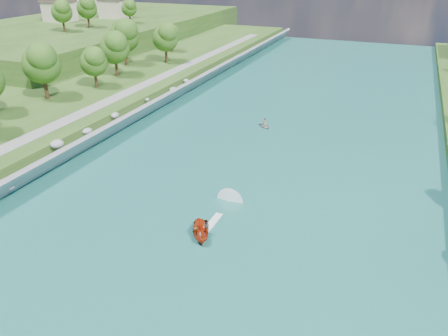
% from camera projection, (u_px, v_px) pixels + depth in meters
% --- Properties ---
extents(ground, '(260.00, 260.00, 0.00)m').
position_uv_depth(ground, '(174.00, 259.00, 45.82)').
color(ground, '#2D5119').
rests_on(ground, ground).
extents(river_water, '(55.00, 240.00, 0.10)m').
position_uv_depth(river_water, '(241.00, 178.00, 62.41)').
color(river_water, '#196151').
rests_on(river_water, ground).
extents(ridge_west, '(60.00, 120.00, 9.00)m').
position_uv_depth(ridge_west, '(94.00, 33.00, 151.20)').
color(ridge_west, '#2D5119').
rests_on(ridge_west, ground).
extents(riprap_bank, '(4.15, 236.00, 4.32)m').
position_uv_depth(riprap_bank, '(87.00, 143.00, 69.60)').
color(riprap_bank, slate).
rests_on(riprap_bank, ground).
extents(riverside_path, '(3.00, 200.00, 0.10)m').
position_uv_depth(riverside_path, '(57.00, 125.00, 72.09)').
color(riverside_path, gray).
rests_on(riverside_path, berm_west).
extents(ridge_houses, '(29.50, 29.50, 8.40)m').
position_uv_depth(ridge_houses, '(86.00, 4.00, 153.62)').
color(ridge_houses, beige).
rests_on(ridge_houses, ridge_west).
extents(trees_ridge, '(19.52, 40.84, 10.67)m').
position_uv_depth(trees_ridge, '(92.00, 10.00, 133.21)').
color(trees_ridge, '#235115').
rests_on(trees_ridge, ridge_west).
extents(motorboat, '(3.60, 18.97, 2.24)m').
position_uv_depth(motorboat, '(206.00, 226.00, 50.03)').
color(motorboat, '#BA300E').
rests_on(motorboat, river_water).
extents(raft, '(3.76, 3.69, 1.73)m').
position_uv_depth(raft, '(265.00, 125.00, 80.60)').
color(raft, gray).
rests_on(raft, river_water).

